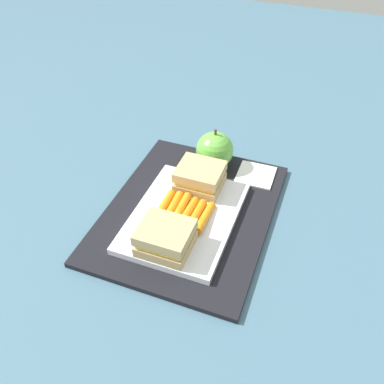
{
  "coord_description": "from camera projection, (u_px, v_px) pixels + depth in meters",
  "views": [
    {
      "loc": [
        -0.49,
        -0.19,
        0.52
      ],
      "look_at": [
        0.01,
        0.0,
        0.04
      ],
      "focal_mm": 38.64,
      "sensor_mm": 36.0,
      "label": 1
    }
  ],
  "objects": [
    {
      "name": "ground_plane",
      "position": [
        190.0,
        214.0,
        0.74
      ],
      "size": [
        2.4,
        2.4,
        0.0
      ],
      "primitive_type": "plane",
      "color": "#42667A"
    },
    {
      "name": "lunchbag_mat",
      "position": [
        190.0,
        212.0,
        0.73
      ],
      "size": [
        0.36,
        0.28,
        0.01
      ],
      "primitive_type": "cube",
      "color": "black",
      "rests_on": "ground_plane"
    },
    {
      "name": "food_tray",
      "position": [
        184.0,
        217.0,
        0.71
      ],
      "size": [
        0.23,
        0.17,
        0.01
      ],
      "primitive_type": "cube",
      "color": "white",
      "rests_on": "lunchbag_mat"
    },
    {
      "name": "sandwich_half_left",
      "position": [
        165.0,
        238.0,
        0.63
      ],
      "size": [
        0.07,
        0.08,
        0.04
      ],
      "color": "tan",
      "rests_on": "food_tray"
    },
    {
      "name": "sandwich_half_right",
      "position": [
        200.0,
        177.0,
        0.74
      ],
      "size": [
        0.07,
        0.08,
        0.04
      ],
      "color": "tan",
      "rests_on": "food_tray"
    },
    {
      "name": "carrot_sticks_bundle",
      "position": [
        184.0,
        212.0,
        0.7
      ],
      "size": [
        0.08,
        0.09,
        0.02
      ],
      "color": "orange",
      "rests_on": "food_tray"
    },
    {
      "name": "apple",
      "position": [
        213.0,
        150.0,
        0.8
      ],
      "size": [
        0.07,
        0.07,
        0.08
      ],
      "color": "#66B742",
      "rests_on": "lunchbag_mat"
    },
    {
      "name": "paper_napkin",
      "position": [
        256.0,
        175.0,
        0.8
      ],
      "size": [
        0.07,
        0.07,
        0.0
      ],
      "primitive_type": "cube",
      "rotation": [
        0.0,
        0.0,
        0.02
      ],
      "color": "white",
      "rests_on": "lunchbag_mat"
    }
  ]
}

